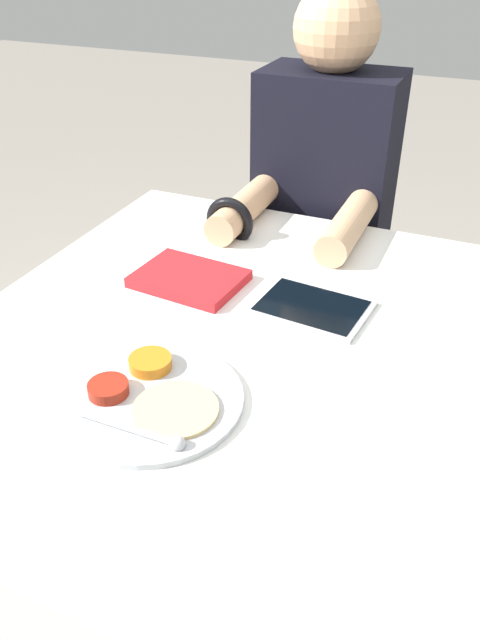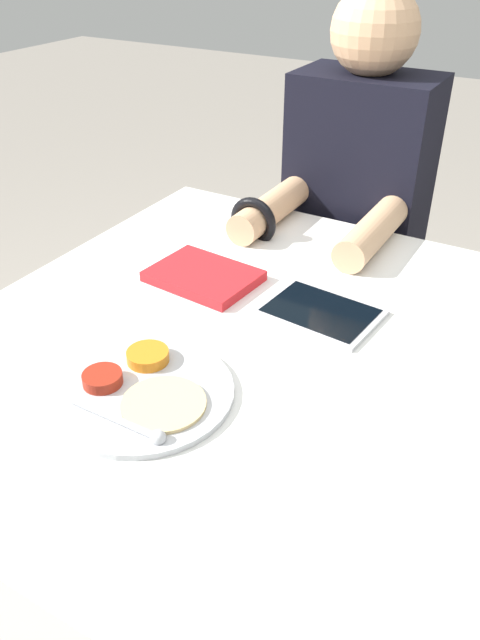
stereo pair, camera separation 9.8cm
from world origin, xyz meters
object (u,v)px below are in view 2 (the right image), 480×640
red_notebook (204,277)px  person_diner (349,261)px  thali_tray (143,390)px  tablet_device (320,312)px

red_notebook → person_diner: (0.11, 0.52, -0.17)m
thali_tray → tablet_device: thali_tray is taller
red_notebook → tablet_device: (0.25, 0.00, -0.00)m
person_diner → red_notebook: bearing=-101.5°
tablet_device → person_diner: bearing=104.8°
thali_tray → red_notebook: bearing=108.0°
thali_tray → person_diner: size_ratio=0.21×
thali_tray → person_diner: 0.87m
thali_tray → red_notebook: thali_tray is taller
tablet_device → person_diner: 0.57m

